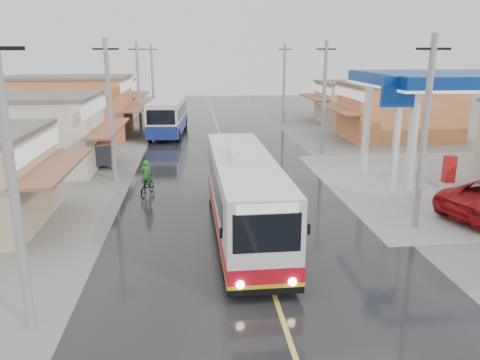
{
  "coord_description": "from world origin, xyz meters",
  "views": [
    {
      "loc": [
        -2.36,
        -17.98,
        7.37
      ],
      "look_at": [
        -0.34,
        2.14,
        1.72
      ],
      "focal_mm": 35.0,
      "sensor_mm": 36.0,
      "label": 1
    }
  ],
  "objects": [
    {
      "name": "road",
      "position": [
        0.0,
        15.0,
        0.01
      ],
      "size": [
        12.0,
        90.0,
        0.02
      ],
      "primitive_type": "cube",
      "color": "black",
      "rests_on": "ground"
    },
    {
      "name": "shopfronts_left",
      "position": [
        -13.0,
        18.0,
        0.0
      ],
      "size": [
        11.0,
        44.0,
        5.2
      ],
      "primitive_type": null,
      "color": "tan",
      "rests_on": "ground"
    },
    {
      "name": "utility_poles_right",
      "position": [
        7.0,
        15.0,
        0.0
      ],
      "size": [
        1.6,
        36.0,
        8.0
      ],
      "primitive_type": null,
      "color": "gray",
      "rests_on": "ground"
    },
    {
      "name": "utility_poles_left",
      "position": [
        -7.0,
        16.0,
        0.0
      ],
      "size": [
        1.6,
        50.0,
        8.0
      ],
      "primitive_type": null,
      "color": "gray",
      "rests_on": "ground"
    },
    {
      "name": "ground",
      "position": [
        0.0,
        0.0,
        0.0
      ],
      "size": [
        120.0,
        120.0,
        0.0
      ],
      "primitive_type": "plane",
      "color": "slate",
      "rests_on": "ground"
    },
    {
      "name": "cyclist",
      "position": [
        -4.83,
        5.74,
        0.63
      ],
      "size": [
        1.09,
        1.89,
        1.93
      ],
      "rotation": [
        0.0,
        0.0,
        -0.28
      ],
      "color": "black",
      "rests_on": "ground"
    },
    {
      "name": "tricycle_near",
      "position": [
        -8.3,
        12.29,
        0.95
      ],
      "size": [
        2.0,
        2.32,
        1.66
      ],
      "rotation": [
        0.0,
        0.0,
        0.31
      ],
      "color": "#26262D",
      "rests_on": "ground"
    },
    {
      "name": "centre_line",
      "position": [
        0.0,
        15.0,
        0.02
      ],
      "size": [
        0.15,
        90.0,
        0.01
      ],
      "primitive_type": "cube",
      "color": "#D8CC4C",
      "rests_on": "road"
    },
    {
      "name": "shopfronts_right",
      "position": [
        15.0,
        12.0,
        0.0
      ],
      "size": [
        11.0,
        44.0,
        4.8
      ],
      "primitive_type": null,
      "color": "beige",
      "rests_on": "ground"
    },
    {
      "name": "coach_bus",
      "position": [
        -0.41,
        -0.01,
        1.69
      ],
      "size": [
        2.69,
        11.28,
        3.51
      ],
      "rotation": [
        0.0,
        0.0,
        0.01
      ],
      "color": "silver",
      "rests_on": "road"
    },
    {
      "name": "second_bus",
      "position": [
        -4.54,
        23.77,
        1.71
      ],
      "size": [
        3.27,
        9.71,
        3.17
      ],
      "rotation": [
        0.0,
        0.0,
        -0.07
      ],
      "color": "silver",
      "rests_on": "road"
    }
  ]
}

